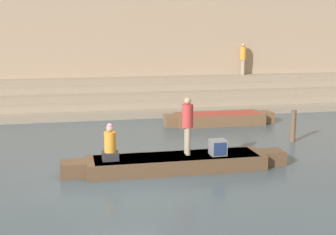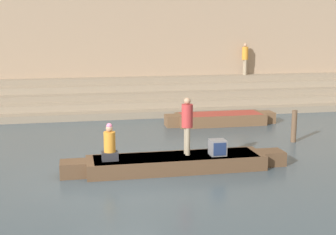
% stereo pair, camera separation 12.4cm
% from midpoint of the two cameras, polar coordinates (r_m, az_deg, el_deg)
% --- Properties ---
extents(ground_plane, '(120.00, 120.00, 0.00)m').
position_cam_midpoint_polar(ground_plane, '(12.86, -6.23, -7.52)').
color(ground_plane, '#3D4C56').
extents(ghat_steps, '(36.00, 3.92, 1.54)m').
position_cam_midpoint_polar(ghat_steps, '(23.25, -8.92, 2.14)').
color(ghat_steps, gray).
rests_on(ghat_steps, ground).
extents(back_wall, '(34.20, 1.28, 6.64)m').
position_cam_midpoint_polar(back_wall, '(25.03, -9.36, 9.02)').
color(back_wall, tan).
rests_on(back_wall, ground).
extents(rowboat_main, '(6.56, 1.34, 0.42)m').
position_cam_midpoint_polar(rowboat_main, '(13.55, 0.78, -5.49)').
color(rowboat_main, brown).
rests_on(rowboat_main, ground).
extents(person_standing, '(0.32, 0.32, 1.67)m').
position_cam_midpoint_polar(person_standing, '(13.46, 2.12, -0.53)').
color(person_standing, gray).
rests_on(person_standing, rowboat_main).
extents(person_rowing, '(0.45, 0.36, 1.05)m').
position_cam_midpoint_polar(person_rowing, '(13.06, -7.34, -3.40)').
color(person_rowing, '#28282D').
rests_on(person_rowing, rowboat_main).
extents(tv_set, '(0.45, 0.44, 0.45)m').
position_cam_midpoint_polar(tv_set, '(13.61, 5.84, -3.64)').
color(tv_set, slate).
rests_on(tv_set, rowboat_main).
extents(moored_boat_shore, '(4.75, 1.34, 0.47)m').
position_cam_midpoint_polar(moored_boat_shore, '(20.02, 6.08, -0.11)').
color(moored_boat_shore, brown).
rests_on(moored_boat_shore, ground).
extents(mooring_post, '(0.19, 0.19, 1.16)m').
position_cam_midpoint_polar(mooring_post, '(17.36, 14.82, -1.01)').
color(mooring_post, brown).
rests_on(mooring_post, ground).
extents(person_on_steps, '(0.33, 0.33, 1.70)m').
position_cam_midpoint_polar(person_on_steps, '(25.73, 9.01, 7.34)').
color(person_on_steps, gray).
rests_on(person_on_steps, ghat_steps).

